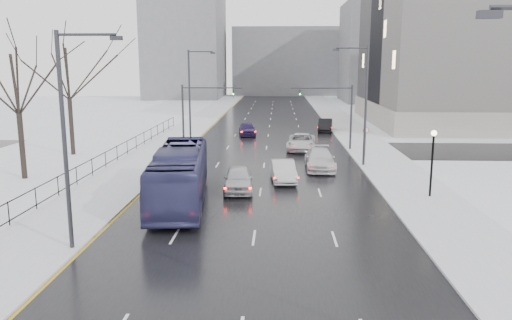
# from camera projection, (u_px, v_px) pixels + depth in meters

# --- Properties ---
(road) EXTENTS (16.00, 150.00, 0.04)m
(road) POSITION_uv_depth(u_px,v_px,m) (269.00, 133.00, 62.14)
(road) COLOR black
(road) RESTS_ON ground
(cross_road) EXTENTS (130.00, 10.00, 0.04)m
(cross_road) POSITION_uv_depth(u_px,v_px,m) (266.00, 150.00, 50.37)
(cross_road) COLOR black
(cross_road) RESTS_ON ground
(sidewalk_left) EXTENTS (5.00, 150.00, 0.16)m
(sidewalk_left) POSITION_uv_depth(u_px,v_px,m) (185.00, 132.00, 62.58)
(sidewalk_left) COLOR silver
(sidewalk_left) RESTS_ON ground
(sidewalk_right) EXTENTS (5.00, 150.00, 0.16)m
(sidewalk_right) POSITION_uv_depth(u_px,v_px,m) (353.00, 133.00, 61.67)
(sidewalk_right) COLOR silver
(sidewalk_right) RESTS_ON ground
(park_strip) EXTENTS (14.00, 150.00, 0.12)m
(park_strip) POSITION_uv_depth(u_px,v_px,m) (111.00, 132.00, 62.99)
(park_strip) COLOR white
(park_strip) RESTS_ON ground
(tree_park_d) EXTENTS (8.75, 8.75, 12.50)m
(tree_park_d) POSITION_uv_depth(u_px,v_px,m) (25.00, 180.00, 37.41)
(tree_park_d) COLOR black
(tree_park_d) RESTS_ON ground
(tree_park_e) EXTENTS (9.45, 9.45, 13.50)m
(tree_park_e) POSITION_uv_depth(u_px,v_px,m) (74.00, 155.00, 47.24)
(tree_park_e) COLOR black
(tree_park_e) RESTS_ON ground
(iron_fence) EXTENTS (0.06, 70.00, 1.30)m
(iron_fence) POSITION_uv_depth(u_px,v_px,m) (64.00, 181.00, 33.11)
(iron_fence) COLOR black
(iron_fence) RESTS_ON sidewalk_left
(streetlight_r_mid) EXTENTS (2.95, 0.25, 10.00)m
(streetlight_r_mid) POSITION_uv_depth(u_px,v_px,m) (363.00, 100.00, 41.10)
(streetlight_r_mid) COLOR #2D2D33
(streetlight_r_mid) RESTS_ON ground
(streetlight_l_near) EXTENTS (2.95, 0.25, 10.00)m
(streetlight_l_near) POSITION_uv_depth(u_px,v_px,m) (69.00, 131.00, 22.19)
(streetlight_l_near) COLOR #2D2D33
(streetlight_l_near) RESTS_ON ground
(streetlight_l_far) EXTENTS (2.95, 0.25, 10.00)m
(streetlight_l_far) POSITION_uv_depth(u_px,v_px,m) (192.00, 91.00, 53.57)
(streetlight_l_far) COLOR #2D2D33
(streetlight_l_far) RESTS_ON ground
(lamppost_r_mid) EXTENTS (0.36, 0.36, 4.28)m
(lamppost_r_mid) POSITION_uv_depth(u_px,v_px,m) (433.00, 154.00, 31.68)
(lamppost_r_mid) COLOR black
(lamppost_r_mid) RESTS_ON sidewalk_right
(mast_signal_right) EXTENTS (6.10, 0.33, 6.50)m
(mast_signal_right) POSITION_uv_depth(u_px,v_px,m) (340.00, 109.00, 49.27)
(mast_signal_right) COLOR #2D2D33
(mast_signal_right) RESTS_ON ground
(mast_signal_left) EXTENTS (6.10, 0.33, 6.50)m
(mast_signal_left) POSITION_uv_depth(u_px,v_px,m) (193.00, 109.00, 49.90)
(mast_signal_left) COLOR #2D2D33
(mast_signal_left) RESTS_ON ground
(no_uturn_sign) EXTENTS (0.60, 0.06, 2.70)m
(no_uturn_sign) POSITION_uv_depth(u_px,v_px,m) (366.00, 133.00, 45.61)
(no_uturn_sign) COLOR #2D2D33
(no_uturn_sign) RESTS_ON sidewalk_right
(bldg_far_right) EXTENTS (24.00, 20.00, 22.00)m
(bldg_far_right) POSITION_uv_depth(u_px,v_px,m) (397.00, 52.00, 112.77)
(bldg_far_right) COLOR slate
(bldg_far_right) RESTS_ON ground
(bldg_far_left) EXTENTS (18.00, 22.00, 28.00)m
(bldg_far_left) POSITION_uv_depth(u_px,v_px,m) (186.00, 41.00, 124.16)
(bldg_far_left) COLOR slate
(bldg_far_left) RESTS_ON ground
(bldg_far_center) EXTENTS (30.00, 18.00, 18.00)m
(bldg_far_center) POSITION_uv_depth(u_px,v_px,m) (289.00, 62.00, 138.70)
(bldg_far_center) COLOR slate
(bldg_far_center) RESTS_ON ground
(bus) EXTENTS (4.24, 12.71, 3.47)m
(bus) POSITION_uv_depth(u_px,v_px,m) (180.00, 175.00, 30.88)
(bus) COLOR navy
(bus) RESTS_ON road
(sedan_center_near) EXTENTS (2.22, 4.96, 1.66)m
(sedan_center_near) POSITION_uv_depth(u_px,v_px,m) (238.00, 179.00, 33.89)
(sedan_center_near) COLOR #BCBCC0
(sedan_center_near) RESTS_ON road
(sedan_right_near) EXTENTS (2.09, 4.85, 1.55)m
(sedan_right_near) POSITION_uv_depth(u_px,v_px,m) (283.00, 171.00, 36.63)
(sedan_right_near) COLOR #BAB9BE
(sedan_right_near) RESTS_ON road
(sedan_right_cross) EXTENTS (3.23, 6.12, 1.64)m
(sedan_right_cross) POSITION_uv_depth(u_px,v_px,m) (301.00, 142.00, 49.80)
(sedan_right_cross) COLOR silver
(sedan_right_cross) RESTS_ON road
(sedan_right_far) EXTENTS (2.35, 5.73, 1.66)m
(sedan_right_far) POSITION_uv_depth(u_px,v_px,m) (320.00, 159.00, 40.80)
(sedan_right_far) COLOR silver
(sedan_right_far) RESTS_ON road
(sedan_center_far) EXTENTS (2.44, 4.83, 1.58)m
(sedan_center_far) POSITION_uv_depth(u_px,v_px,m) (247.00, 129.00, 59.97)
(sedan_center_far) COLOR #251849
(sedan_center_far) RESTS_ON road
(sedan_right_distant) EXTENTS (2.30, 5.02, 1.60)m
(sedan_right_distant) POSITION_uv_depth(u_px,v_px,m) (325.00, 125.00, 63.47)
(sedan_right_distant) COLOR black
(sedan_right_distant) RESTS_ON road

